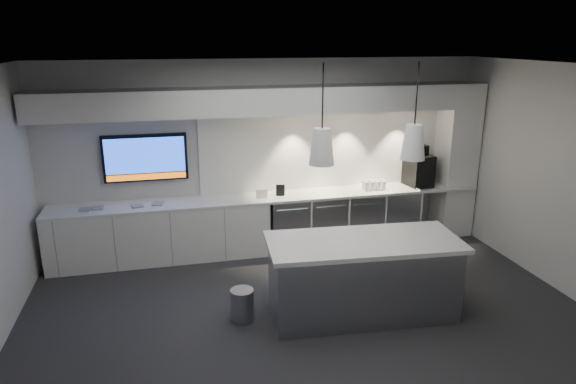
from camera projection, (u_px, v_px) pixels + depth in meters
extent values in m
plane|color=#2B2B2D|center=(309.00, 316.00, 6.35)|extent=(7.00, 7.00, 0.00)
plane|color=black|center=(312.00, 67.00, 5.48)|extent=(7.00, 7.00, 0.00)
plane|color=silver|center=(268.00, 154.00, 8.24)|extent=(7.00, 0.00, 7.00)
plane|color=silver|center=(407.00, 307.00, 3.59)|extent=(7.00, 0.00, 7.00)
plane|color=silver|center=(568.00, 182.00, 6.70)|extent=(0.00, 7.00, 7.00)
cube|color=white|center=(272.00, 197.00, 8.12)|extent=(6.80, 0.65, 0.04)
cube|color=white|center=(161.00, 233.00, 7.86)|extent=(3.30, 0.63, 0.86)
cube|color=#96989E|center=(288.00, 223.00, 8.31)|extent=(0.60, 0.61, 0.85)
cube|color=#96989E|center=(325.00, 220.00, 8.45)|extent=(0.60, 0.61, 0.85)
cube|color=#96989E|center=(361.00, 217.00, 8.59)|extent=(0.60, 0.61, 0.85)
cube|color=#96989E|center=(395.00, 214.00, 8.73)|extent=(0.60, 0.61, 0.85)
cube|color=white|center=(339.00, 148.00, 8.48)|extent=(4.60, 0.03, 1.30)
cube|color=white|center=(271.00, 100.00, 7.70)|extent=(6.90, 0.60, 0.40)
cube|color=white|center=(455.00, 160.00, 8.73)|extent=(0.55, 0.55, 2.60)
cube|color=black|center=(145.00, 158.00, 7.76)|extent=(1.25, 0.06, 0.72)
cube|color=blue|center=(145.00, 156.00, 7.71)|extent=(1.17, 0.00, 0.54)
cube|color=orange|center=(147.00, 177.00, 7.81)|extent=(1.17, 0.00, 0.09)
cube|color=#96989E|center=(362.00, 279.00, 6.29)|extent=(2.27, 1.05, 0.93)
cube|color=white|center=(364.00, 242.00, 6.14)|extent=(2.39, 1.16, 0.06)
cylinder|color=#96989E|center=(242.00, 305.00, 6.22)|extent=(0.37, 0.37, 0.40)
cube|color=black|center=(418.00, 170.00, 8.63)|extent=(0.43, 0.48, 0.52)
cube|color=black|center=(420.00, 150.00, 8.53)|extent=(0.24, 0.24, 0.17)
cube|color=#96989E|center=(424.00, 188.00, 8.48)|extent=(0.31, 0.24, 0.03)
cube|color=black|center=(280.00, 190.00, 8.10)|extent=(0.14, 0.05, 0.18)
cube|color=white|center=(262.00, 194.00, 7.99)|extent=(0.18, 0.03, 0.14)
cube|color=#9A9A9A|center=(85.00, 209.00, 7.44)|extent=(0.18, 0.18, 0.02)
cube|color=#9A9A9A|center=(98.00, 208.00, 7.50)|extent=(0.17, 0.17, 0.02)
cube|color=#9A9A9A|center=(137.00, 206.00, 7.60)|extent=(0.20, 0.20, 0.02)
cube|color=#9A9A9A|center=(158.00, 204.00, 7.70)|extent=(0.20, 0.20, 0.02)
cone|color=white|center=(322.00, 147.00, 5.67)|extent=(0.29, 0.29, 0.41)
cylinder|color=black|center=(323.00, 96.00, 5.51)|extent=(0.02, 0.02, 0.70)
cone|color=white|center=(413.00, 142.00, 5.92)|extent=(0.29, 0.29, 0.41)
cylinder|color=black|center=(417.00, 93.00, 5.76)|extent=(0.02, 0.02, 0.70)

